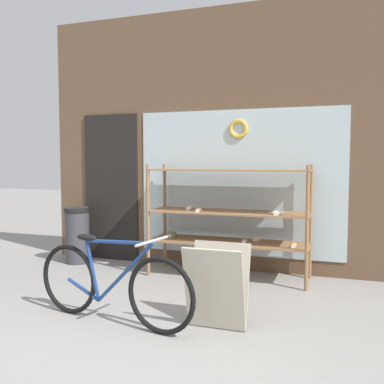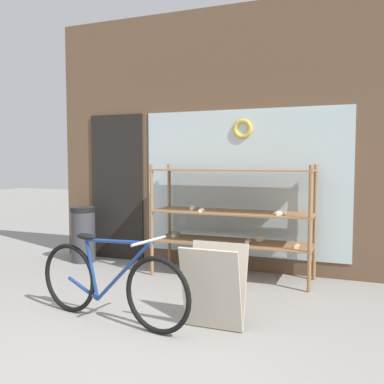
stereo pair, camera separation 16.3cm
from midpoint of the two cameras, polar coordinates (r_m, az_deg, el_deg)
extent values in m
plane|color=gray|center=(3.38, -10.69, -21.14)|extent=(30.00, 30.00, 0.00)
cube|color=brown|center=(5.69, 3.54, 7.00)|extent=(5.11, 0.08, 3.44)
cube|color=silver|center=(5.60, 5.35, 1.20)|extent=(2.71, 0.02, 1.90)
cube|color=black|center=(6.31, -11.45, 0.57)|extent=(0.84, 0.03, 2.10)
torus|color=gold|center=(5.58, 5.36, 8.38)|extent=(0.26, 0.06, 0.26)
cylinder|color=#8E6642|center=(5.37, -6.75, -3.79)|extent=(0.04, 0.04, 1.40)
cylinder|color=#8E6642|center=(4.85, 14.18, -4.74)|extent=(0.04, 0.04, 1.40)
cylinder|color=#8E6642|center=(5.85, -4.46, -3.11)|extent=(0.04, 0.04, 1.40)
cylinder|color=#8E6642|center=(5.38, 14.69, -3.88)|extent=(0.04, 0.04, 1.40)
cube|color=#8E6642|center=(5.32, 3.96, -6.67)|extent=(1.97, 0.58, 0.02)
cube|color=#8E6642|center=(5.27, 3.98, -2.69)|extent=(1.97, 0.58, 0.02)
cube|color=#8E6642|center=(5.23, 4.01, 2.93)|extent=(1.97, 0.58, 0.02)
ellipsoid|color=#AD7F4C|center=(5.24, 6.19, -6.45)|extent=(0.08, 0.07, 0.06)
cube|color=white|center=(5.20, 6.07, -6.65)|extent=(0.05, 0.00, 0.04)
torus|color=beige|center=(5.02, 10.33, -2.75)|extent=(0.14, 0.14, 0.04)
cube|color=white|center=(4.95, 10.19, -2.87)|extent=(0.05, 0.00, 0.04)
cylinder|color=beige|center=(5.42, 7.67, -6.13)|extent=(0.10, 0.10, 0.05)
cube|color=white|center=(5.36, 7.54, -6.33)|extent=(0.05, 0.00, 0.04)
cylinder|color=#7A995B|center=(5.64, -3.58, -5.65)|extent=(0.12, 0.12, 0.06)
cube|color=white|center=(5.58, -3.85, -5.88)|extent=(0.05, 0.00, 0.04)
ellipsoid|color=beige|center=(5.40, -1.24, -2.14)|extent=(0.07, 0.06, 0.05)
cube|color=white|center=(5.36, -1.41, -2.26)|extent=(0.05, 0.00, 0.04)
ellipsoid|color=tan|center=(5.08, 12.51, -6.90)|extent=(0.07, 0.06, 0.05)
cube|color=white|center=(5.04, 12.45, -7.07)|extent=(0.05, 0.00, 0.04)
ellipsoid|color=brown|center=(5.18, -0.02, -2.41)|extent=(0.07, 0.06, 0.05)
cube|color=white|center=(5.14, -0.18, -2.54)|extent=(0.05, 0.00, 0.04)
torus|color=black|center=(4.29, -17.18, -11.03)|extent=(0.65, 0.15, 0.66)
torus|color=black|center=(3.65, -5.51, -13.59)|extent=(0.65, 0.15, 0.66)
cylinder|color=navy|center=(3.82, -10.24, -10.61)|extent=(0.61, 0.13, 0.60)
cylinder|color=navy|center=(3.80, -11.05, -6.56)|extent=(0.72, 0.15, 0.07)
cylinder|color=navy|center=(4.06, -14.26, -10.10)|extent=(0.16, 0.06, 0.54)
cylinder|color=navy|center=(4.19, -15.40, -12.43)|extent=(0.37, 0.09, 0.18)
ellipsoid|color=black|center=(4.04, -15.01, -5.85)|extent=(0.23, 0.12, 0.06)
cylinder|color=#B2B2B7|center=(3.58, -6.59, -6.53)|extent=(0.10, 0.46, 0.02)
cube|color=#B2A893|center=(3.66, 1.63, -12.88)|extent=(0.51, 0.20, 0.72)
cube|color=#B2A893|center=(3.82, 2.47, -12.13)|extent=(0.51, 0.20, 0.72)
cylinder|color=#38383D|center=(6.29, -15.77, -5.57)|extent=(0.33, 0.33, 0.78)
cylinder|color=black|center=(6.24, -15.84, -2.29)|extent=(0.35, 0.35, 0.06)
camera|label=1|loc=(0.08, -91.11, -0.08)|focal=40.00mm
camera|label=2|loc=(0.08, 88.89, 0.08)|focal=40.00mm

